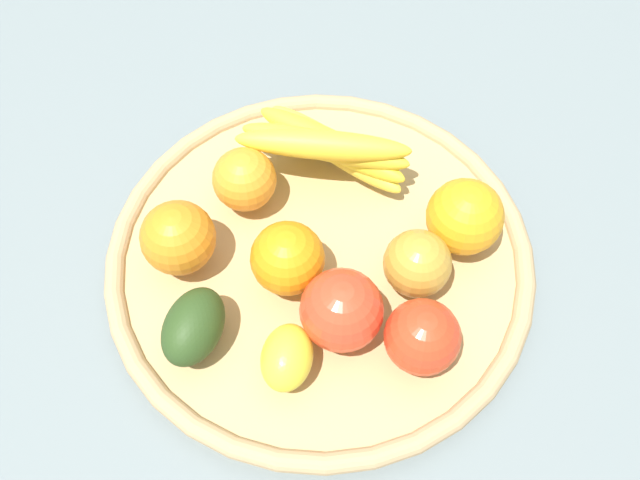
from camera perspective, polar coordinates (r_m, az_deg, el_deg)
The scene contains 12 objects.
ground_plane at distance 0.73m, azimuth 0.00°, elevation -2.17°, with size 2.40×2.40×0.00m, color slate.
basket at distance 0.72m, azimuth 0.00°, elevation -1.51°, with size 0.46×0.46×0.03m.
apple_0 at distance 0.67m, azimuth 8.26°, elevation -1.99°, with size 0.07×0.07×0.07m, color #BE8D31.
orange_2 at distance 0.66m, azimuth -2.77°, elevation -1.57°, with size 0.07×0.07×0.07m, color orange.
lemon_0 at distance 0.63m, azimuth -2.83°, elevation -9.93°, with size 0.07×0.05×0.05m, color yellow.
orange_3 at distance 0.68m, azimuth -11.96°, elevation 0.19°, with size 0.08×0.08×0.08m, color orange.
orange_1 at distance 0.72m, azimuth -6.44°, elevation 5.14°, with size 0.07×0.07×0.07m, color orange.
banana_bunch at distance 0.74m, azimuth 0.70°, elevation 8.01°, with size 0.19×0.15×0.07m.
apple_1 at distance 0.63m, azimuth 8.68°, elevation -8.14°, with size 0.07×0.07×0.07m, color red.
orange_0 at distance 0.70m, azimuth 12.20°, elevation 1.95°, with size 0.08×0.08×0.08m, color orange.
apple_2 at distance 0.63m, azimuth 1.85°, elevation -5.98°, with size 0.08×0.08×0.08m, color red.
avocado at distance 0.65m, azimuth -10.70°, elevation -7.23°, with size 0.08×0.05×0.05m, color #2A431B.
Camera 1 is at (0.01, 0.36, 0.64)m, focal length 37.66 mm.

